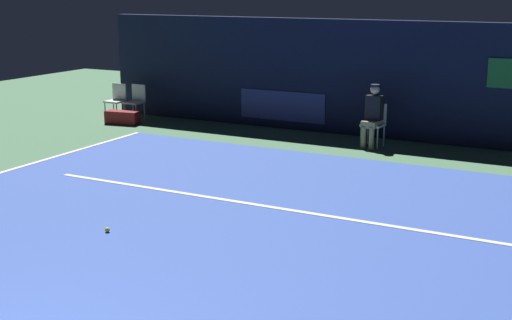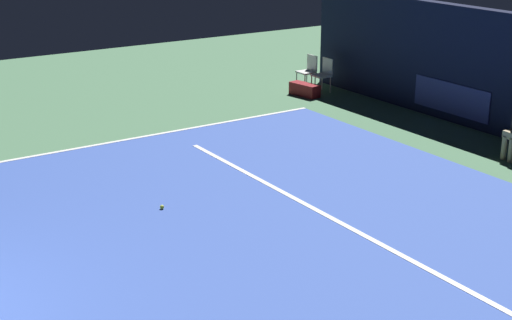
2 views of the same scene
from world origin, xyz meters
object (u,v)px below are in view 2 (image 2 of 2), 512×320
Objects in this scene: courtside_chair_far at (308,70)px; tennis_ball at (162,207)px; courtside_chair_near at (324,73)px; equipment_bag at (305,90)px.

courtside_chair_far is 12.94× the size of tennis_ball.
tennis_ball is (5.46, -7.07, -0.46)m from courtside_chair_far.
courtside_chair_far is at bearing -171.35° from courtside_chair_near.
tennis_ball is (4.90, -7.16, -0.46)m from courtside_chair_near.
courtside_chair_far is (-0.55, -0.08, 0.00)m from courtside_chair_near.
courtside_chair_near is 0.56m from courtside_chair_far.
courtside_chair_far is 8.94m from tennis_ball.
courtside_chair_far reaches higher than equipment_bag.
courtside_chair_near reaches higher than tennis_ball.
equipment_bag is (0.08, -0.67, -0.34)m from courtside_chair_near.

